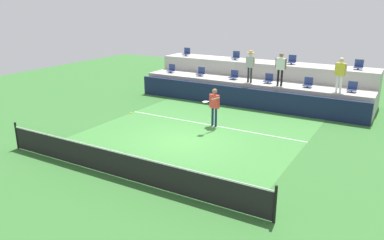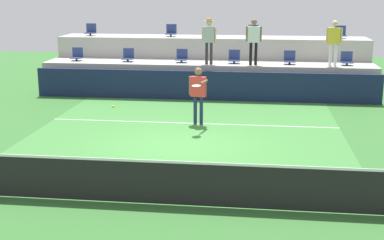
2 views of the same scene
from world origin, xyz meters
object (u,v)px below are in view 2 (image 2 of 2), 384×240
stadium_chair_lower_mid_right (234,58)px  spectator_with_hat (209,36)px  stadium_chair_lower_mid_left (182,57)px  spectator_in_grey (254,37)px  stadium_chair_lower_right (290,59)px  spectator_in_white (334,39)px  stadium_chair_upper_right (253,32)px  stadium_chair_lower_far_left (77,55)px  stadium_chair_lower_far_right (347,59)px  tennis_ball (113,107)px  stadium_chair_upper_far_left (91,31)px  stadium_chair_upper_left (171,31)px  stadium_chair_lower_left (128,56)px  stadium_chair_upper_far_right (340,33)px  tennis_player (198,90)px

stadium_chair_lower_mid_right → spectator_with_hat: size_ratio=0.30×
stadium_chair_lower_mid_left → spectator_in_grey: bearing=-7.7°
stadium_chair_lower_right → spectator_in_white: (1.58, -0.38, 0.82)m
stadium_chair_lower_mid_right → stadium_chair_upper_right: size_ratio=1.00×
stadium_chair_lower_far_left → stadium_chair_upper_right: bearing=14.2°
stadium_chair_lower_right → stadium_chair_lower_far_right: bearing=0.0°
stadium_chair_lower_mid_right → tennis_ball: stadium_chair_lower_mid_right is taller
stadium_chair_lower_far_right → stadium_chair_upper_far_left: stadium_chair_upper_far_left is taller
stadium_chair_lower_far_right → stadium_chair_upper_left: size_ratio=1.00×
stadium_chair_lower_left → stadium_chair_upper_right: size_ratio=1.00×
stadium_chair_lower_far_right → spectator_in_grey: (-3.56, -0.38, 0.84)m
spectator_with_hat → stadium_chair_lower_left: bearing=173.4°
stadium_chair_upper_left → stadium_chair_upper_far_right: (7.06, 0.00, 0.00)m
stadium_chair_lower_far_right → stadium_chair_upper_left: bearing=165.8°
stadium_chair_lower_mid_right → stadium_chair_upper_right: bearing=68.6°
stadium_chair_lower_far_left → stadium_chair_lower_mid_right: 6.39m
stadium_chair_lower_far_left → stadium_chair_lower_right: same height
stadium_chair_upper_left → spectator_with_hat: (1.83, -2.18, 0.01)m
stadium_chair_lower_mid_right → stadium_chair_upper_left: size_ratio=1.00×
stadium_chair_upper_right → spectator_with_hat: 2.75m
stadium_chair_lower_right → stadium_chair_upper_far_left: 8.72m
stadium_chair_lower_mid_left → stadium_chair_upper_right: (2.79, 1.80, 0.85)m
tennis_player → stadium_chair_lower_mid_right: bearing=79.9°
spectator_with_hat → tennis_ball: size_ratio=25.71×
stadium_chair_lower_right → stadium_chair_upper_far_right: bearing=40.3°
spectator_with_hat → stadium_chair_upper_left: bearing=130.0°
stadium_chair_lower_mid_left → stadium_chair_lower_far_right: (6.38, 0.00, 0.00)m
stadium_chair_lower_far_right → stadium_chair_upper_right: stadium_chair_upper_right is taller
stadium_chair_upper_left → stadium_chair_upper_far_left: bearing=180.0°
stadium_chair_upper_far_right → spectator_with_hat: (-5.23, -2.18, 0.01)m
stadium_chair_lower_mid_right → stadium_chair_upper_right: stadium_chair_upper_right is taller
stadium_chair_lower_far_left → tennis_player: bearing=-41.4°
stadium_chair_upper_far_left → stadium_chair_lower_far_left: bearing=-91.4°
stadium_chair_lower_right → stadium_chair_upper_left: size_ratio=1.00×
stadium_chair_lower_far_left → spectator_with_hat: 5.51m
stadium_chair_lower_mid_right → spectator_with_hat: spectator_with_hat is taller
stadium_chair_upper_left → spectator_in_white: bearing=-18.5°
spectator_with_hat → spectator_in_white: spectator_with_hat is taller
stadium_chair_lower_mid_left → stadium_chair_lower_mid_right: 2.08m
stadium_chair_lower_mid_left → spectator_in_white: size_ratio=0.30×
stadium_chair_lower_mid_left → tennis_ball: 8.88m
stadium_chair_lower_far_left → spectator_in_white: (10.11, -0.38, 0.82)m
stadium_chair_lower_right → spectator_with_hat: bearing=-173.0°
stadium_chair_upper_left → tennis_player: bearing=-73.9°
stadium_chair_upper_right → tennis_player: size_ratio=0.29×
stadium_chair_lower_mid_right → stadium_chair_upper_far_right: bearing=22.9°
spectator_in_grey → stadium_chair_upper_left: bearing=148.3°
stadium_chair_upper_left → tennis_player: (1.93, -6.67, -1.22)m
stadium_chair_lower_left → stadium_chair_lower_right: 6.40m
stadium_chair_lower_left → stadium_chair_upper_right: 5.35m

